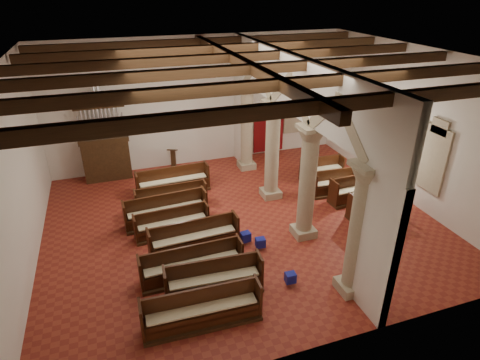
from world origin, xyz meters
name	(u,v)px	position (x,y,z in m)	size (l,w,h in m)	color
floor	(242,222)	(0.00, 0.00, 0.00)	(14.00, 14.00, 0.00)	maroon
ceiling	(242,57)	(0.00, 0.00, 6.00)	(14.00, 14.00, 0.00)	black
wall_back	(200,102)	(0.00, 6.00, 3.00)	(14.00, 0.02, 6.00)	silver
wall_front	(333,247)	(0.00, -6.00, 3.00)	(14.00, 0.02, 6.00)	silver
wall_left	(14,177)	(-7.00, 0.00, 3.00)	(0.02, 12.00, 6.00)	silver
wall_right	(411,126)	(7.00, 0.00, 3.00)	(0.02, 12.00, 6.00)	silver
ceiling_beams	(242,63)	(0.00, 0.00, 5.82)	(13.80, 11.80, 0.30)	#3F2714
arcade	(291,126)	(1.80, 0.00, 3.56)	(0.90, 11.90, 6.00)	tan
window_right_a	(434,159)	(6.98, -1.50, 2.20)	(0.03, 1.00, 2.20)	#2B624D
window_right_b	(369,126)	(6.98, 2.50, 2.20)	(0.03, 1.00, 2.20)	#2B624D
window_back	(296,109)	(5.00, 5.98, 2.20)	(1.00, 0.03, 2.20)	#2B624D
pipe_organ	(105,150)	(-4.50, 5.50, 1.37)	(2.10, 0.85, 4.40)	#3F2714
lectern	(174,160)	(-1.53, 5.49, 0.45)	(0.54, 0.58, 1.09)	#331A10
dossal_curtain	(269,131)	(3.50, 5.92, 1.17)	(1.80, 0.07, 2.17)	maroon
processional_banner	(318,139)	(5.96, 5.14, 0.76)	(0.48, 0.61, 2.10)	#3F2714
hymnal_box_a	(290,278)	(0.25, -3.71, 0.25)	(0.31, 0.25, 0.31)	navy
hymnal_box_b	(260,242)	(0.05, -1.79, 0.26)	(0.32, 0.26, 0.32)	navy
hymnal_box_c	(245,237)	(-0.32, -1.32, 0.27)	(0.33, 0.27, 0.33)	navy
tube_heater_a	(183,326)	(-3.12, -4.44, 0.16)	(0.09, 0.09, 0.90)	white
tube_heater_b	(198,300)	(-2.52, -3.64, 0.16)	(0.11, 0.11, 1.14)	silver
nave_pew_0	(202,314)	(-2.59, -4.37, 0.35)	(3.14, 0.81, 1.06)	#3F2714
nave_pew_1	(214,283)	(-1.99, -3.34, 0.36)	(2.83, 0.89, 1.08)	#3F2714
nave_pew_2	(192,268)	(-2.42, -2.47, 0.35)	(3.13, 0.76, 1.05)	#3F2714
nave_pew_3	(195,241)	(-2.05, -1.14, 0.35)	(3.03, 0.87, 1.07)	#3F2714
nave_pew_4	(172,226)	(-2.57, 0.06, 0.32)	(2.66, 0.81, 0.96)	#3F2714
nave_pew_5	(166,214)	(-2.64, 0.89, 0.36)	(3.07, 0.91, 1.10)	#3F2714
nave_pew_6	(172,202)	(-2.29, 1.75, 0.34)	(2.78, 0.72, 1.02)	#3F2714
nave_pew_7	(173,185)	(-1.97, 3.14, 0.37)	(3.07, 0.88, 1.11)	#3F2714
aisle_pew_0	(379,216)	(4.75, -1.77, 0.33)	(1.77, 0.67, 0.97)	#3F2714
aisle_pew_1	(372,208)	(4.84, -1.21, 0.37)	(1.98, 0.82, 1.08)	#3F2714
aisle_pew_2	(352,194)	(4.72, 0.02, 0.37)	(1.87, 0.81, 1.09)	#3F2714
aisle_pew_3	(334,186)	(4.42, 0.85, 0.35)	(2.02, 0.80, 1.05)	#3F2714
aisle_pew_4	(322,172)	(4.59, 2.22, 0.35)	(1.96, 0.75, 1.05)	#3F2714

